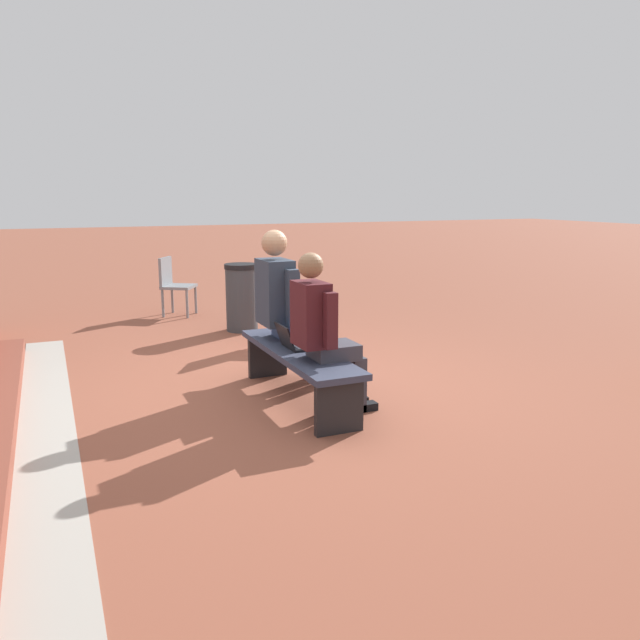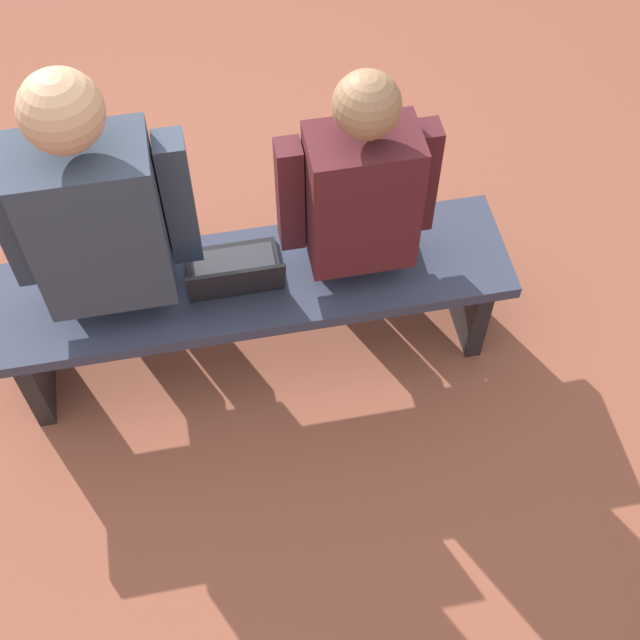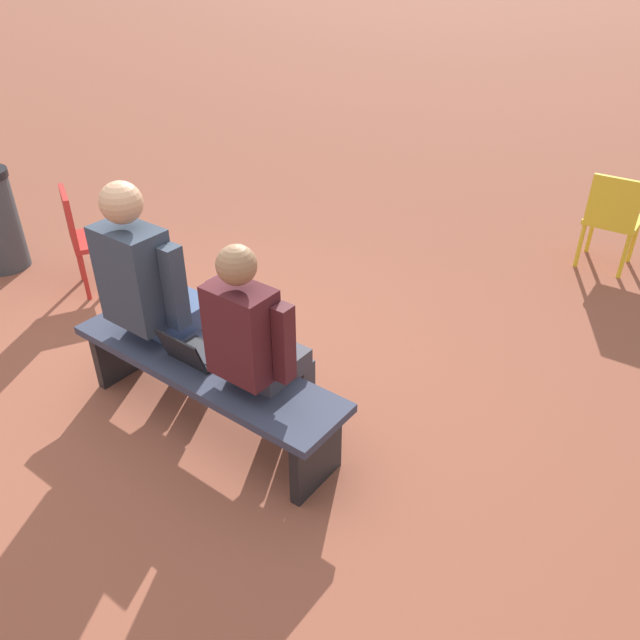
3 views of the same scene
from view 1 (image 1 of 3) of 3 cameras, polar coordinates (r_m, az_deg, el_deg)
name	(u,v)px [view 1 (image 1 of 3)]	position (r m, az deg, el deg)	size (l,w,h in m)	color
ground_plane	(288,389)	(5.66, -2.92, -6.35)	(60.00, 60.00, 0.00)	brown
concrete_strip	(47,435)	(5.02, -23.69, -9.65)	(6.39, 0.40, 0.01)	#A8A399
bench	(298,360)	(5.25, -2.00, -3.71)	(1.80, 0.44, 0.45)	#33384C
person_student	(323,328)	(4.87, 0.27, -0.77)	(0.51, 0.65, 1.29)	#383842
person_adult	(287,305)	(5.60, -3.03, 1.37)	(0.59, 0.75, 1.42)	#384C75
laptop	(294,342)	(5.26, -2.35, -2.04)	(0.32, 0.29, 0.21)	black
plastic_chair_far_left	(287,304)	(7.22, -3.03, 1.49)	(0.57, 0.57, 0.84)	red
plastic_chair_foreground	(173,282)	(9.22, -13.25, 3.38)	(0.58, 0.58, 0.84)	gray
litter_bin	(242,297)	(8.03, -7.18, 2.08)	(0.42, 0.42, 0.86)	#383D42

